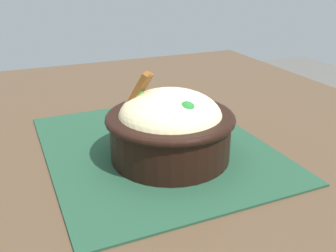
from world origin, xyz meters
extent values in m
cube|color=#4C3826|center=(0.00, 0.00, 0.71)|extent=(1.26, 0.99, 0.04)
cylinder|color=#412F20|center=(0.57, -0.43, 0.35)|extent=(0.04, 0.04, 0.70)
cube|color=#1E422D|center=(0.03, 0.01, 0.73)|extent=(0.40, 0.33, 0.00)
cylinder|color=black|center=(-0.01, 0.00, 0.77)|extent=(0.17, 0.17, 0.07)
torus|color=black|center=(-0.01, 0.00, 0.80)|extent=(0.19, 0.19, 0.01)
ellipsoid|color=beige|center=(-0.01, 0.00, 0.80)|extent=(0.15, 0.15, 0.08)
sphere|color=#23722C|center=(0.02, 0.04, 0.82)|extent=(0.03, 0.03, 0.03)
sphere|color=#23722C|center=(0.00, 0.01, 0.82)|extent=(0.03, 0.03, 0.03)
sphere|color=#23722C|center=(-0.05, -0.01, 0.82)|extent=(0.03, 0.03, 0.03)
cylinder|color=orange|center=(-0.05, 0.01, 0.82)|extent=(0.04, 0.02, 0.01)
cylinder|color=orange|center=(-0.01, -0.01, 0.82)|extent=(0.02, 0.03, 0.01)
cube|color=brown|center=(0.03, 0.03, 0.83)|extent=(0.04, 0.04, 0.05)
cube|color=brown|center=(0.02, 0.04, 0.83)|extent=(0.04, 0.04, 0.06)
cube|color=#B4B4B4|center=(0.10, -0.05, 0.74)|extent=(0.02, 0.06, 0.00)
cube|color=#B4B4B4|center=(0.09, -0.01, 0.74)|extent=(0.01, 0.01, 0.00)
cube|color=#B4B4B4|center=(0.09, 0.01, 0.74)|extent=(0.03, 0.03, 0.00)
cube|color=#B4B4B4|center=(0.09, 0.03, 0.74)|extent=(0.01, 0.02, 0.00)
cube|color=#B4B4B4|center=(0.09, 0.03, 0.74)|extent=(0.01, 0.02, 0.00)
cube|color=#B4B4B4|center=(0.08, 0.03, 0.74)|extent=(0.01, 0.02, 0.00)
cube|color=#B4B4B4|center=(0.08, 0.03, 0.74)|extent=(0.01, 0.02, 0.00)
camera|label=1|loc=(-0.47, 0.20, 1.00)|focal=40.97mm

